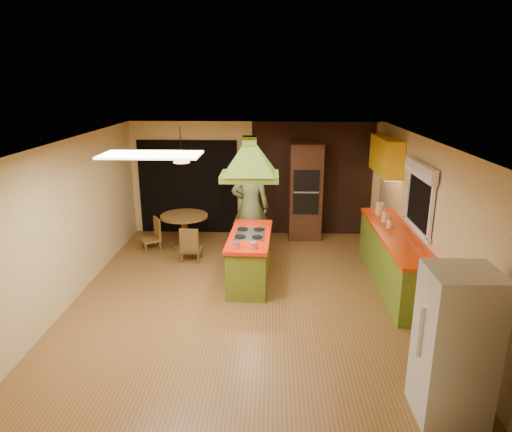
{
  "coord_description": "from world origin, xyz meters",
  "views": [
    {
      "loc": [
        0.38,
        -6.66,
        3.36
      ],
      "look_at": [
        0.11,
        0.71,
        1.15
      ],
      "focal_mm": 32.0,
      "sensor_mm": 36.0,
      "label": 1
    }
  ],
  "objects_px": {
    "kitchen_island": "(250,258)",
    "man": "(250,207)",
    "canister_large": "(380,209)",
    "refrigerator": "(455,346)",
    "wall_oven": "(305,191)",
    "dining_table": "(185,225)"
  },
  "relations": [
    {
      "from": "kitchen_island",
      "to": "man",
      "type": "height_order",
      "value": "man"
    },
    {
      "from": "man",
      "to": "canister_large",
      "type": "distance_m",
      "value": 2.45
    },
    {
      "from": "man",
      "to": "canister_large",
      "type": "relative_size",
      "value": 9.07
    },
    {
      "from": "man",
      "to": "refrigerator",
      "type": "relative_size",
      "value": 1.23
    },
    {
      "from": "wall_oven",
      "to": "dining_table",
      "type": "relative_size",
      "value": 2.18
    },
    {
      "from": "wall_oven",
      "to": "canister_large",
      "type": "relative_size",
      "value": 9.5
    },
    {
      "from": "kitchen_island",
      "to": "man",
      "type": "relative_size",
      "value": 0.87
    },
    {
      "from": "man",
      "to": "refrigerator",
      "type": "bearing_deg",
      "value": 117.63
    },
    {
      "from": "canister_large",
      "to": "dining_table",
      "type": "bearing_deg",
      "value": 172.33
    },
    {
      "from": "refrigerator",
      "to": "dining_table",
      "type": "relative_size",
      "value": 1.7
    },
    {
      "from": "man",
      "to": "dining_table",
      "type": "relative_size",
      "value": 2.09
    },
    {
      "from": "man",
      "to": "wall_oven",
      "type": "bearing_deg",
      "value": -134.31
    },
    {
      "from": "refrigerator",
      "to": "wall_oven",
      "type": "height_order",
      "value": "wall_oven"
    },
    {
      "from": "wall_oven",
      "to": "man",
      "type": "bearing_deg",
      "value": -137.04
    },
    {
      "from": "wall_oven",
      "to": "canister_large",
      "type": "bearing_deg",
      "value": -46.64
    },
    {
      "from": "kitchen_island",
      "to": "canister_large",
      "type": "height_order",
      "value": "canister_large"
    },
    {
      "from": "kitchen_island",
      "to": "wall_oven",
      "type": "height_order",
      "value": "wall_oven"
    },
    {
      "from": "wall_oven",
      "to": "refrigerator",
      "type": "bearing_deg",
      "value": -80.71
    },
    {
      "from": "wall_oven",
      "to": "dining_table",
      "type": "height_order",
      "value": "wall_oven"
    },
    {
      "from": "kitchen_island",
      "to": "wall_oven",
      "type": "xyz_separation_m",
      "value": [
        1.08,
        2.34,
        0.61
      ]
    },
    {
      "from": "man",
      "to": "wall_oven",
      "type": "height_order",
      "value": "wall_oven"
    },
    {
      "from": "man",
      "to": "dining_table",
      "type": "xyz_separation_m",
      "value": [
        -1.37,
        0.36,
        -0.49
      ]
    }
  ]
}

